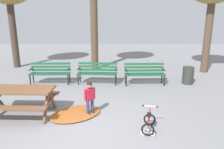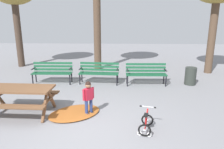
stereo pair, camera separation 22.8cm
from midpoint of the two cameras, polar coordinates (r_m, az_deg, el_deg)
The scene contains 9 objects.
ground at distance 5.11m, azimuth -8.35°, elevation -15.53°, with size 36.00×36.00×0.00m, color gray.
picnic_table at distance 6.26m, azimuth -24.69°, elevation -5.00°, with size 1.83×1.38×0.79m.
park_bench_far_left at distance 8.90m, azimuth -17.08°, elevation 0.82°, with size 1.61×0.50×0.85m.
park_bench_left at distance 8.56m, azimuth -4.73°, elevation 0.89°, with size 1.62×0.55×0.85m.
park_bench_right at distance 8.50m, azimuth 8.02°, elevation 0.70°, with size 1.61×0.51×0.85m.
child_standing at distance 5.76m, azimuth -7.17°, elevation -5.79°, with size 0.29×0.28×0.95m.
kids_bicycle at distance 5.15m, azimuth 8.67°, elevation -12.74°, with size 0.47×0.62×0.54m.
leaf_pile at distance 6.03m, azimuth -10.89°, elevation -10.31°, with size 1.47×1.03×0.07m, color #9E5623.
trash_bin at distance 9.03m, azimuth 19.23°, elevation -0.21°, with size 0.44×0.44×0.70m, color #2D332D.
Camera 1 is at (0.63, -4.35, 2.58)m, focal length 33.73 mm.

